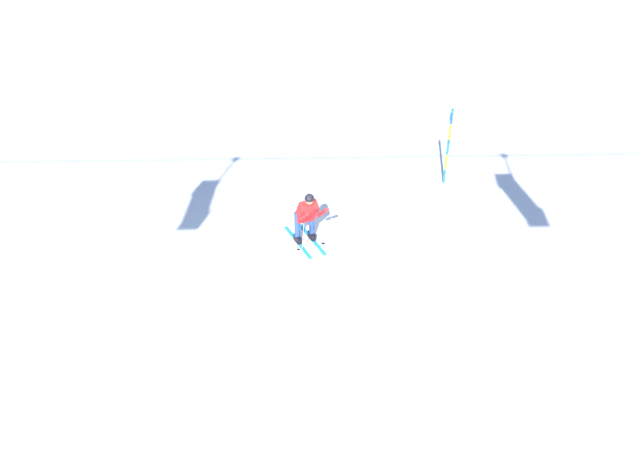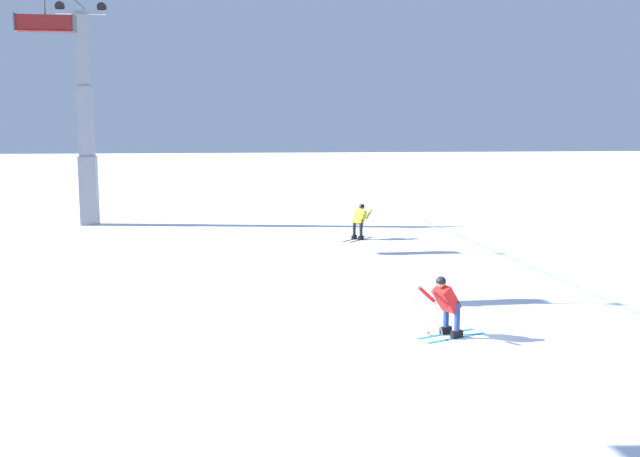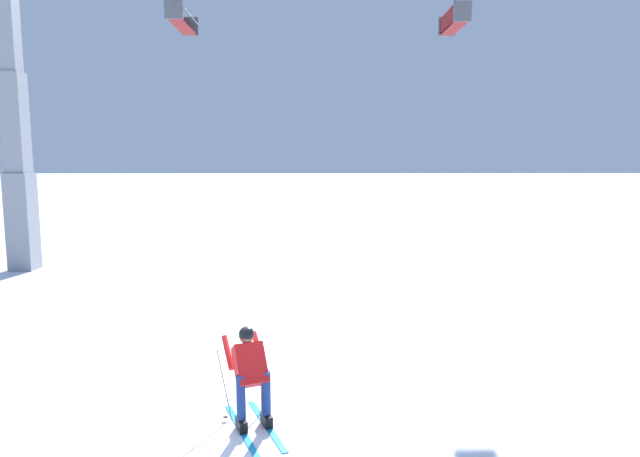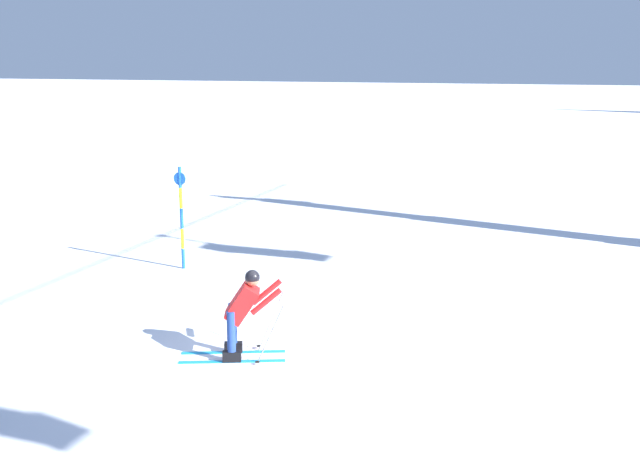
% 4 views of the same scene
% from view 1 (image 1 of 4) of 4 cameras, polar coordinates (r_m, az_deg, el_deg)
% --- Properties ---
extents(ground_plane, '(260.00, 260.00, 0.00)m').
position_cam_1_polar(ground_plane, '(11.80, 0.09, -3.90)').
color(ground_plane, white).
extents(skier_carving_main, '(1.14, 1.71, 1.52)m').
position_cam_1_polar(skier_carving_main, '(12.15, -1.42, 1.51)').
color(skier_carving_main, '#198CCC').
rests_on(skier_carving_main, ground_plane).
extents(trail_marker_pole, '(0.07, 0.28, 2.24)m').
position_cam_1_polar(trail_marker_pole, '(15.62, 13.79, 8.89)').
color(trail_marker_pole, blue).
rests_on(trail_marker_pole, ground_plane).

